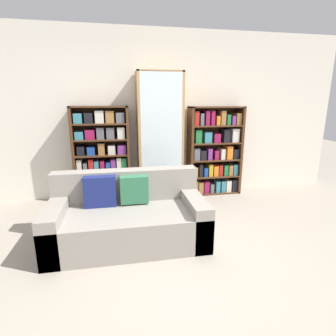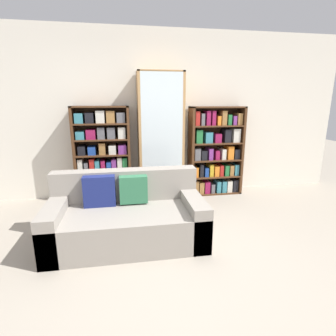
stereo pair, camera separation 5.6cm
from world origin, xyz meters
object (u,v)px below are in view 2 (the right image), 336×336
(display_cabinet, at_px, (161,138))
(bookshelf_right, at_px, (215,153))
(couch, at_px, (127,218))
(bookshelf_left, at_px, (103,155))
(wine_bottle, at_px, (194,198))

(display_cabinet, xyz_separation_m, bookshelf_right, (0.95, 0.02, -0.29))
(display_cabinet, distance_m, bookshelf_right, 1.00)
(couch, height_order, display_cabinet, display_cabinet)
(bookshelf_right, bearing_deg, couch, -137.85)
(couch, bearing_deg, bookshelf_left, 103.34)
(display_cabinet, bearing_deg, bookshelf_right, 0.91)
(display_cabinet, xyz_separation_m, wine_bottle, (0.43, -0.57, -0.86))
(couch, relative_size, wine_bottle, 5.04)
(bookshelf_left, xyz_separation_m, wine_bottle, (1.36, -0.58, -0.60))
(bookshelf_left, bearing_deg, wine_bottle, -23.27)
(bookshelf_left, xyz_separation_m, bookshelf_right, (1.88, 0.00, -0.03))
(display_cabinet, relative_size, bookshelf_right, 1.36)
(bookshelf_left, distance_m, bookshelf_right, 1.88)
(couch, distance_m, display_cabinet, 1.68)
(bookshelf_right, bearing_deg, bookshelf_left, -179.99)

